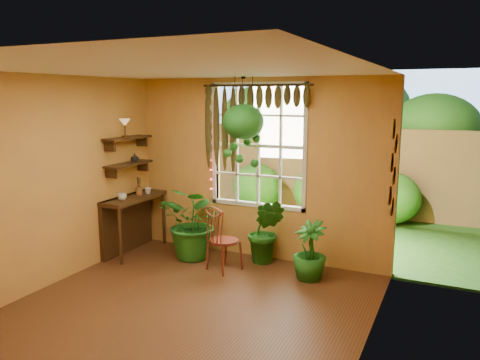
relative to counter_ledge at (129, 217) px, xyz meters
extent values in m
plane|color=#593219|center=(1.91, -1.60, -0.55)|extent=(4.50, 4.50, 0.00)
plane|color=white|center=(1.91, -1.60, 2.15)|extent=(4.50, 4.50, 0.00)
plane|color=#C07F41|center=(1.91, 0.65, 0.80)|extent=(4.00, 0.00, 4.00)
plane|color=#C07F41|center=(-0.09, -1.60, 0.80)|extent=(0.00, 4.50, 4.50)
plane|color=#C07F41|center=(3.91, -1.60, 0.80)|extent=(0.00, 4.50, 4.50)
cube|color=white|center=(1.91, 0.68, 1.15)|extent=(1.52, 0.10, 1.86)
cube|color=white|center=(1.91, 0.71, 1.15)|extent=(1.38, 0.01, 1.78)
cylinder|color=#39250F|center=(1.91, 0.57, 2.03)|extent=(1.70, 0.04, 0.04)
cube|color=#39250F|center=(0.11, 0.00, 0.32)|extent=(0.40, 1.20, 0.06)
cube|color=#39250F|center=(-0.05, 0.00, -0.10)|extent=(0.08, 1.18, 0.90)
cylinder|color=#39250F|center=(0.27, -0.55, -0.12)|extent=(0.05, 0.05, 0.86)
cylinder|color=#39250F|center=(0.27, 0.55, -0.12)|extent=(0.05, 0.05, 0.86)
cube|color=#39250F|center=(0.03, 0.00, 0.85)|extent=(0.25, 0.90, 0.04)
cube|color=#39250F|center=(0.03, 0.00, 1.25)|extent=(0.25, 0.90, 0.04)
cube|color=#1F4F16|center=(1.91, 5.65, -0.57)|extent=(14.00, 10.00, 0.04)
cube|color=olive|center=(1.91, 3.85, 0.35)|extent=(12.00, 0.10, 1.80)
plane|color=#87B1E3|center=(1.91, 7.45, 1.00)|extent=(12.00, 0.00, 12.00)
cylinder|color=maroon|center=(1.72, -0.08, -0.13)|extent=(0.53, 0.53, 0.04)
torus|color=maroon|center=(1.65, -0.24, 0.33)|extent=(0.36, 0.18, 0.38)
imported|color=#144B14|center=(1.12, 0.15, 0.01)|extent=(1.17, 1.06, 1.12)
imported|color=#144B14|center=(2.15, 0.42, -0.07)|extent=(0.58, 0.49, 0.97)
imported|color=#144B14|center=(2.91, 0.09, -0.15)|extent=(0.59, 0.59, 0.80)
ellipsoid|color=black|center=(1.83, 0.32, 1.43)|extent=(0.35, 0.35, 0.21)
ellipsoid|color=#144B14|center=(1.83, 0.32, 1.52)|extent=(0.59, 0.59, 0.50)
imported|color=silver|center=(0.13, -0.30, 0.40)|extent=(0.17, 0.17, 0.10)
imported|color=beige|center=(0.19, 0.25, 0.40)|extent=(0.12, 0.12, 0.09)
cylinder|color=brown|center=(0.11, 0.13, 0.41)|extent=(0.10, 0.10, 0.12)
imported|color=#B2AD99|center=(0.04, 0.15, 0.93)|extent=(0.16, 0.16, 0.13)
cylinder|color=#523917|center=(0.05, -0.07, 1.28)|extent=(0.09, 0.09, 0.03)
cylinder|color=#523917|center=(0.05, -0.07, 1.37)|extent=(0.02, 0.02, 0.16)
cone|color=slate|center=(0.05, -0.07, 1.49)|extent=(0.16, 0.16, 0.11)
camera|label=1|loc=(4.61, -5.70, 1.88)|focal=35.00mm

